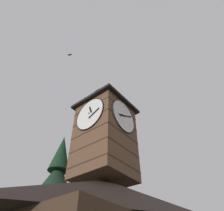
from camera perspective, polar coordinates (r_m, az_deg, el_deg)
name	(u,v)px	position (r m, az deg, el deg)	size (l,w,h in m)	color
clock_tower	(105,133)	(17.86, -1.97, -7.79)	(4.76, 4.76, 9.93)	brown
moon	(15,209)	(60.81, -25.75, -25.04)	(1.86, 1.86, 1.86)	silver
flying_bird_high	(70,55)	(24.04, -11.94, 13.90)	(0.34, 0.50, 0.11)	black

